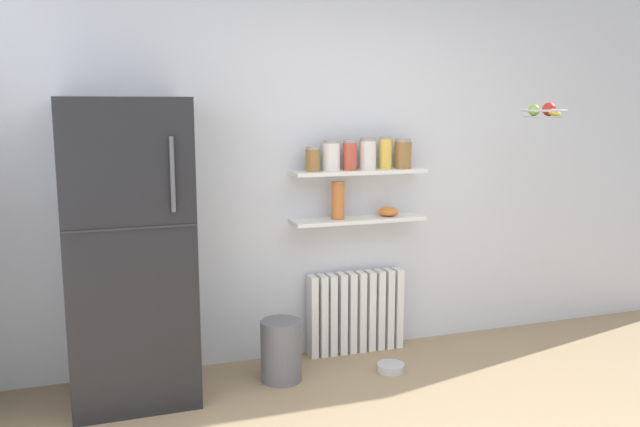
% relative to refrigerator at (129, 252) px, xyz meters
% --- Properties ---
extents(back_wall, '(7.04, 0.10, 2.60)m').
position_rel_refrigerator_xyz_m(back_wall, '(1.33, 0.37, 0.42)').
color(back_wall, silver).
rests_on(back_wall, ground_plane).
extents(refrigerator, '(0.70, 0.67, 1.75)m').
position_rel_refrigerator_xyz_m(refrigerator, '(0.00, 0.00, 0.00)').
color(refrigerator, black).
rests_on(refrigerator, ground_plane).
extents(radiator, '(0.69, 0.12, 0.57)m').
position_rel_refrigerator_xyz_m(radiator, '(1.51, 0.24, -0.59)').
color(radiator, white).
rests_on(radiator, ground_plane).
extents(wall_shelf_lower, '(0.92, 0.22, 0.02)m').
position_rel_refrigerator_xyz_m(wall_shelf_lower, '(1.51, 0.21, 0.07)').
color(wall_shelf_lower, white).
extents(wall_shelf_upper, '(0.92, 0.22, 0.02)m').
position_rel_refrigerator_xyz_m(wall_shelf_upper, '(1.51, 0.21, 0.39)').
color(wall_shelf_upper, white).
extents(storage_jar_0, '(0.09, 0.09, 0.16)m').
position_rel_refrigerator_xyz_m(storage_jar_0, '(1.18, 0.21, 0.48)').
color(storage_jar_0, olive).
rests_on(storage_jar_0, wall_shelf_upper).
extents(storage_jar_1, '(0.12, 0.12, 0.20)m').
position_rel_refrigerator_xyz_m(storage_jar_1, '(1.31, 0.21, 0.50)').
color(storage_jar_1, silver).
rests_on(storage_jar_1, wall_shelf_upper).
extents(storage_jar_2, '(0.09, 0.09, 0.20)m').
position_rel_refrigerator_xyz_m(storage_jar_2, '(1.44, 0.21, 0.50)').
color(storage_jar_2, '#C64C38').
rests_on(storage_jar_2, wall_shelf_upper).
extents(storage_jar_3, '(0.11, 0.11, 0.21)m').
position_rel_refrigerator_xyz_m(storage_jar_3, '(1.57, 0.21, 0.51)').
color(storage_jar_3, silver).
rests_on(storage_jar_3, wall_shelf_upper).
extents(storage_jar_4, '(0.09, 0.09, 0.22)m').
position_rel_refrigerator_xyz_m(storage_jar_4, '(1.70, 0.21, 0.51)').
color(storage_jar_4, yellow).
rests_on(storage_jar_4, wall_shelf_upper).
extents(storage_jar_5, '(0.12, 0.12, 0.20)m').
position_rel_refrigerator_xyz_m(storage_jar_5, '(1.83, 0.21, 0.50)').
color(storage_jar_5, olive).
rests_on(storage_jar_5, wall_shelf_upper).
extents(vase, '(0.09, 0.09, 0.25)m').
position_rel_refrigerator_xyz_m(vase, '(1.36, 0.21, 0.20)').
color(vase, '#CC7033').
rests_on(vase, wall_shelf_lower).
extents(shelf_bowl, '(0.14, 0.14, 0.06)m').
position_rel_refrigerator_xyz_m(shelf_bowl, '(1.73, 0.21, 0.11)').
color(shelf_bowl, orange).
rests_on(shelf_bowl, wall_shelf_lower).
extents(trash_bin, '(0.26, 0.26, 0.39)m').
position_rel_refrigerator_xyz_m(trash_bin, '(0.88, -0.07, -0.68)').
color(trash_bin, slate).
rests_on(trash_bin, ground_plane).
extents(pet_food_bowl, '(0.18, 0.18, 0.05)m').
position_rel_refrigerator_xyz_m(pet_food_bowl, '(1.59, -0.17, -0.85)').
color(pet_food_bowl, '#B7B7BC').
rests_on(pet_food_bowl, ground_plane).
extents(hanging_fruit_basket, '(0.29, 0.29, 0.10)m').
position_rel_refrigerator_xyz_m(hanging_fruit_basket, '(2.62, -0.25, 0.79)').
color(hanging_fruit_basket, '#B2B2B7').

